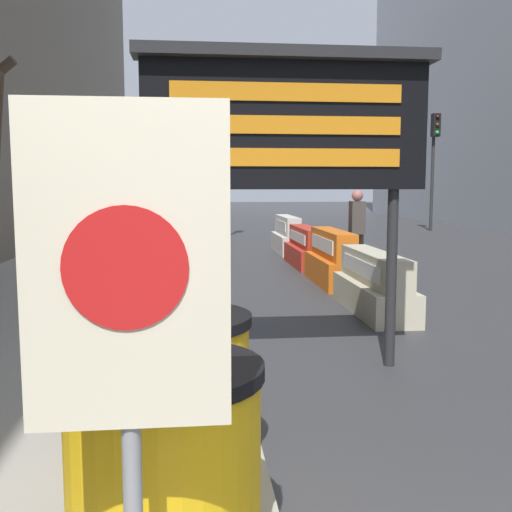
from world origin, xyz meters
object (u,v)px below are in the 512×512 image
(warning_sign, at_px, (127,304))
(barrel_drum_foreground, at_px, (164,461))
(jersey_barrier_white, at_px, (287,237))
(traffic_light_near_curb, at_px, (226,159))
(jersey_barrier_orange_near, at_px, (332,260))
(jersey_barrier_red_striped, at_px, (306,249))
(traffic_cone_near, at_px, (325,260))
(barrel_drum_middle, at_px, (179,386))
(pedestrian_worker, at_px, (357,225))
(message_board, at_px, (285,125))
(jersey_barrier_cream, at_px, (374,286))
(traffic_light_far_side, at_px, (434,147))

(warning_sign, bearing_deg, barrel_drum_foreground, 84.24)
(jersey_barrier_white, xyz_separation_m, traffic_light_near_curb, (-1.28, 4.80, 2.14))
(barrel_drum_foreground, xyz_separation_m, jersey_barrier_orange_near, (2.54, 7.68, -0.15))
(warning_sign, bearing_deg, jersey_barrier_red_striped, 76.29)
(jersey_barrier_white, height_order, traffic_cone_near, jersey_barrier_white)
(barrel_drum_middle, xyz_separation_m, warning_sign, (-0.11, -1.59, 0.79))
(warning_sign, relative_size, pedestrian_worker, 1.12)
(jersey_barrier_white, bearing_deg, traffic_light_near_curb, 104.87)
(barrel_drum_foreground, xyz_separation_m, traffic_light_near_curb, (1.27, 17.38, 1.99))
(traffic_cone_near, distance_m, traffic_light_near_curb, 9.78)
(message_board, bearing_deg, traffic_light_near_curb, 88.79)
(barrel_drum_foreground, height_order, warning_sign, warning_sign)
(pedestrian_worker, bearing_deg, jersey_barrier_white, 16.13)
(traffic_light_near_curb, bearing_deg, jersey_barrier_cream, -83.97)
(jersey_barrier_orange_near, distance_m, traffic_light_far_side, 13.60)
(barrel_drum_middle, relative_size, jersey_barrier_white, 0.40)
(barrel_drum_foreground, xyz_separation_m, traffic_light_far_side, (9.12, 19.27, 2.56))
(warning_sign, relative_size, jersey_barrier_cream, 0.85)
(jersey_barrier_white, relative_size, traffic_cone_near, 2.65)
(jersey_barrier_red_striped, bearing_deg, warning_sign, -103.71)
(warning_sign, distance_m, jersey_barrier_orange_near, 8.78)
(barrel_drum_foreground, relative_size, jersey_barrier_orange_near, 0.42)
(traffic_light_far_side, distance_m, pedestrian_worker, 12.22)
(barrel_drum_middle, relative_size, jersey_barrier_red_striped, 0.39)
(barrel_drum_foreground, relative_size, traffic_light_far_side, 0.19)
(pedestrian_worker, bearing_deg, message_board, 163.65)
(barrel_drum_foreground, height_order, jersey_barrier_cream, barrel_drum_foreground)
(traffic_cone_near, bearing_deg, jersey_barrier_white, 89.11)
(jersey_barrier_orange_near, bearing_deg, jersey_barrier_red_striped, 90.00)
(jersey_barrier_cream, bearing_deg, warning_sign, -113.69)
(message_board, bearing_deg, jersey_barrier_orange_near, 71.55)
(warning_sign, bearing_deg, jersey_barrier_orange_near, 72.61)
(jersey_barrier_red_striped, xyz_separation_m, pedestrian_worker, (0.73, -1.27, 0.59))
(barrel_drum_foreground, bearing_deg, warning_sign, -95.76)
(traffic_light_near_curb, bearing_deg, barrel_drum_middle, -94.26)
(message_board, bearing_deg, jersey_barrier_white, 80.68)
(warning_sign, distance_m, jersey_barrier_red_striped, 11.04)
(barrel_drum_foreground, relative_size, traffic_light_near_curb, 0.24)
(traffic_light_far_side, xyz_separation_m, pedestrian_worker, (-5.85, -10.50, -2.17))
(jersey_barrier_red_striped, distance_m, jersey_barrier_white, 2.54)
(barrel_drum_middle, distance_m, jersey_barrier_white, 11.90)
(message_board, bearing_deg, barrel_drum_middle, -114.69)
(jersey_barrier_cream, distance_m, traffic_light_far_side, 15.69)
(jersey_barrier_white, bearing_deg, jersey_barrier_red_striped, -90.00)
(warning_sign, height_order, traffic_cone_near, warning_sign)
(traffic_light_near_curb, relative_size, pedestrian_worker, 2.17)
(jersey_barrier_orange_near, xyz_separation_m, pedestrian_worker, (0.73, 1.08, 0.54))
(jersey_barrier_cream, height_order, jersey_barrier_white, jersey_barrier_white)
(barrel_drum_middle, xyz_separation_m, traffic_cone_near, (2.43, 6.97, -0.17))
(barrel_drum_middle, bearing_deg, barrel_drum_foreground, -92.54)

